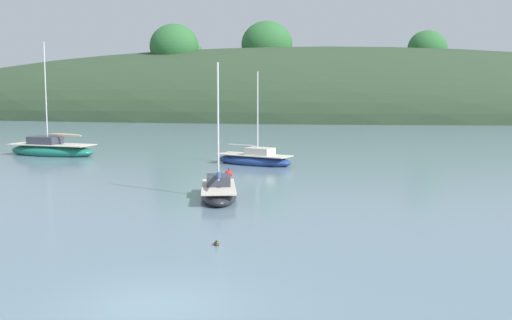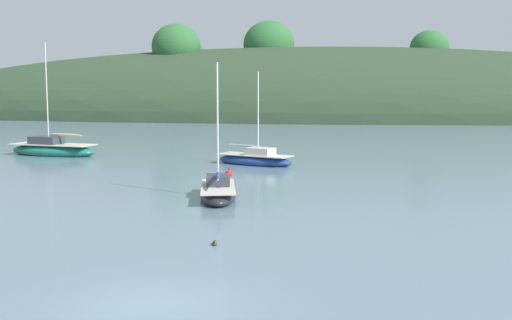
{
  "view_description": "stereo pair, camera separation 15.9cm",
  "coord_description": "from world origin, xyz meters",
  "px_view_note": "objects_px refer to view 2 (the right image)",
  "views": [
    {
      "loc": [
        4.36,
        -14.54,
        5.36
      ],
      "look_at": [
        0.0,
        20.0,
        1.2
      ],
      "focal_mm": 44.46,
      "sensor_mm": 36.0,
      "label": 1
    },
    {
      "loc": [
        4.52,
        -14.52,
        5.36
      ],
      "look_at": [
        0.0,
        20.0,
        1.2
      ],
      "focal_mm": 44.46,
      "sensor_mm": 36.0,
      "label": 2
    }
  ],
  "objects_px": {
    "sailboat_teal_outer": "(218,192)",
    "mooring_buoy_outer": "(229,174)",
    "sailboat_cream_ketch": "(255,159)",
    "sailboat_yellow_far": "(52,150)",
    "duck_straggler": "(215,243)"
  },
  "relations": [
    {
      "from": "sailboat_teal_outer",
      "to": "duck_straggler",
      "type": "height_order",
      "value": "sailboat_teal_outer"
    },
    {
      "from": "sailboat_teal_outer",
      "to": "mooring_buoy_outer",
      "type": "height_order",
      "value": "sailboat_teal_outer"
    },
    {
      "from": "sailboat_cream_ketch",
      "to": "sailboat_yellow_far",
      "type": "bearing_deg",
      "value": 167.25
    },
    {
      "from": "sailboat_teal_outer",
      "to": "mooring_buoy_outer",
      "type": "relative_size",
      "value": 12.16
    },
    {
      "from": "sailboat_yellow_far",
      "to": "duck_straggler",
      "type": "xyz_separation_m",
      "value": [
        17.54,
        -25.13,
        -0.38
      ]
    },
    {
      "from": "sailboat_cream_ketch",
      "to": "sailboat_teal_outer",
      "type": "height_order",
      "value": "sailboat_teal_outer"
    },
    {
      "from": "sailboat_cream_ketch",
      "to": "sailboat_yellow_far",
      "type": "relative_size",
      "value": 0.73
    },
    {
      "from": "sailboat_teal_outer",
      "to": "mooring_buoy_outer",
      "type": "distance_m",
      "value": 7.56
    },
    {
      "from": "sailboat_teal_outer",
      "to": "mooring_buoy_outer",
      "type": "bearing_deg",
      "value": 96.06
    },
    {
      "from": "sailboat_cream_ketch",
      "to": "duck_straggler",
      "type": "bearing_deg",
      "value": -86.09
    },
    {
      "from": "sailboat_yellow_far",
      "to": "mooring_buoy_outer",
      "type": "height_order",
      "value": "sailboat_yellow_far"
    },
    {
      "from": "sailboat_cream_ketch",
      "to": "sailboat_yellow_far",
      "type": "height_order",
      "value": "sailboat_yellow_far"
    },
    {
      "from": "mooring_buoy_outer",
      "to": "duck_straggler",
      "type": "distance_m",
      "value": 16.22
    },
    {
      "from": "sailboat_yellow_far",
      "to": "mooring_buoy_outer",
      "type": "bearing_deg",
      "value": -30.81
    },
    {
      "from": "sailboat_cream_ketch",
      "to": "sailboat_teal_outer",
      "type": "relative_size",
      "value": 0.98
    }
  ]
}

